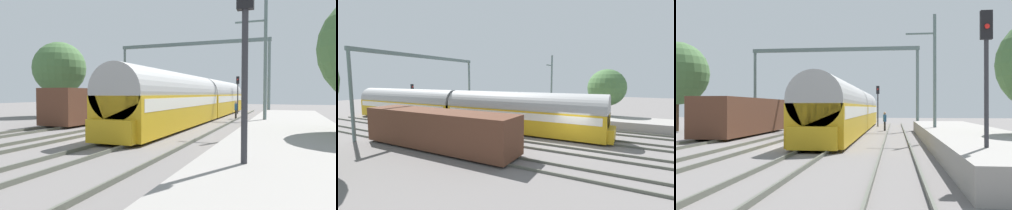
# 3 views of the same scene
# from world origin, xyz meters

# --- Properties ---
(ground) EXTENTS (120.00, 120.00, 0.00)m
(ground) POSITION_xyz_m (0.00, 0.00, 0.00)
(ground) COLOR slate
(track_far_west) EXTENTS (1.52, 60.00, 0.16)m
(track_far_west) POSITION_xyz_m (-5.85, 0.00, 0.08)
(track_far_west) COLOR #57594E
(track_far_west) RESTS_ON ground
(track_west) EXTENTS (1.52, 60.00, 0.16)m
(track_west) POSITION_xyz_m (-1.95, 0.00, 0.08)
(track_west) COLOR #57594E
(track_west) RESTS_ON ground
(track_east) EXTENTS (1.52, 60.00, 0.16)m
(track_east) POSITION_xyz_m (1.95, 0.00, 0.08)
(track_east) COLOR #57594E
(track_east) RESTS_ON ground
(track_far_east) EXTENTS (1.52, 60.00, 0.16)m
(track_far_east) POSITION_xyz_m (5.85, 0.00, 0.08)
(track_far_east) COLOR #57594E
(track_far_east) RESTS_ON ground
(platform) EXTENTS (4.40, 28.00, 0.90)m
(platform) POSITION_xyz_m (9.66, 2.00, 0.45)
(platform) COLOR gray
(platform) RESTS_ON ground
(passenger_train) EXTENTS (2.93, 32.85, 3.82)m
(passenger_train) POSITION_xyz_m (1.95, 13.63, 1.97)
(passenger_train) COLOR gold
(passenger_train) RESTS_ON ground
(freight_car) EXTENTS (2.80, 13.00, 2.70)m
(freight_car) POSITION_xyz_m (-5.85, 8.68, 1.47)
(freight_car) COLOR #563323
(freight_car) RESTS_ON ground
(person_crossing) EXTENTS (0.32, 0.44, 1.73)m
(person_crossing) POSITION_xyz_m (4.84, 15.41, 1.03)
(person_crossing) COLOR #262626
(person_crossing) RESTS_ON ground
(railway_signal_near) EXTENTS (0.36, 0.30, 5.18)m
(railway_signal_near) POSITION_xyz_m (8.60, -7.97, 3.31)
(railway_signal_near) COLOR #2D2D33
(railway_signal_near) RESTS_ON ground
(railway_signal_far) EXTENTS (0.36, 0.30, 4.56)m
(railway_signal_far) POSITION_xyz_m (3.87, 23.16, 2.95)
(railway_signal_far) COLOR #2D2D33
(railway_signal_far) RESTS_ON ground
(catenary_gantry) EXTENTS (16.09, 0.28, 7.86)m
(catenary_gantry) POSITION_xyz_m (0.00, 16.20, 5.88)
(catenary_gantry) COLOR slate
(catenary_gantry) RESTS_ON ground
(catenary_pole_east_mid) EXTENTS (1.90, 0.20, 8.00)m
(catenary_pole_east_mid) POSITION_xyz_m (8.20, 4.37, 4.15)
(catenary_pole_east_mid) COLOR slate
(catenary_pole_east_mid) RESTS_ON ground
(tree_west_background) EXTENTS (5.66, 5.66, 8.05)m
(tree_west_background) POSITION_xyz_m (-13.66, 12.17, 5.21)
(tree_west_background) COLOR #4C3826
(tree_west_background) RESTS_ON ground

